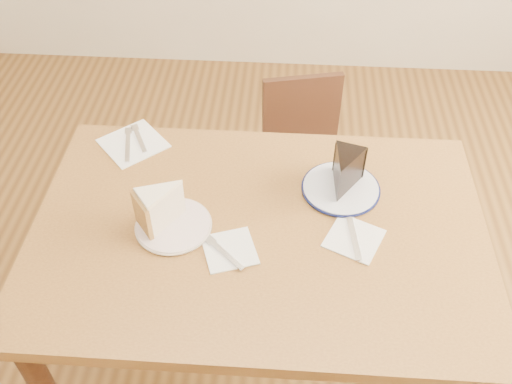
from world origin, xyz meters
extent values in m
plane|color=#4C3014|center=(0.00, 0.00, 0.00)|extent=(4.00, 4.00, 0.00)
cube|color=brown|center=(0.00, 0.00, 0.73)|extent=(1.20, 0.80, 0.04)
cylinder|color=black|center=(-0.54, 0.34, 0.35)|extent=(0.06, 0.06, 0.71)
cylinder|color=black|center=(0.54, 0.34, 0.35)|extent=(0.06, 0.06, 0.71)
cube|color=black|center=(0.15, 0.62, 0.38)|extent=(0.42, 0.42, 0.04)
cylinder|color=black|center=(0.26, 0.80, 0.18)|extent=(0.03, 0.03, 0.36)
cylinder|color=black|center=(-0.03, 0.73, 0.18)|extent=(0.03, 0.03, 0.36)
cylinder|color=black|center=(0.33, 0.50, 0.18)|extent=(0.03, 0.03, 0.36)
cylinder|color=black|center=(0.04, 0.44, 0.18)|extent=(0.03, 0.03, 0.36)
cube|color=black|center=(0.11, 0.77, 0.56)|extent=(0.30, 0.09, 0.32)
cylinder|color=silver|center=(-0.22, -0.01, 0.76)|extent=(0.19, 0.19, 0.01)
cylinder|color=white|center=(0.22, 0.16, 0.76)|extent=(0.21, 0.21, 0.01)
cube|color=white|center=(-0.07, -0.08, 0.75)|extent=(0.16, 0.16, 0.00)
cube|color=white|center=(0.25, -0.02, 0.75)|extent=(0.17, 0.17, 0.00)
cube|color=white|center=(-0.41, 0.32, 0.75)|extent=(0.24, 0.24, 0.00)
cube|color=silver|center=(-0.08, -0.10, 0.76)|extent=(0.11, 0.11, 0.00)
cube|color=silver|center=(0.25, -0.01, 0.76)|extent=(0.04, 0.17, 0.00)
cube|color=white|center=(-0.39, 0.34, 0.76)|extent=(0.07, 0.13, 0.00)
cube|color=silver|center=(-0.42, 0.30, 0.76)|extent=(0.05, 0.16, 0.00)
camera|label=1|loc=(0.06, -1.00, 1.87)|focal=40.00mm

